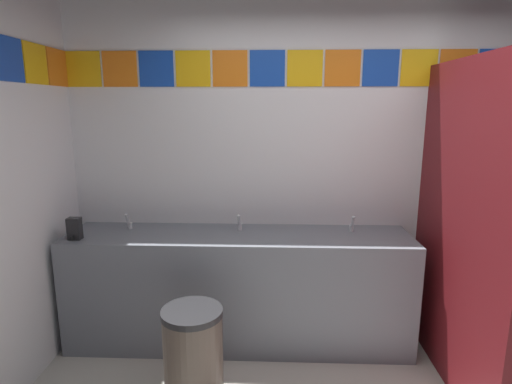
# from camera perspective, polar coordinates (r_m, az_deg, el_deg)

# --- Properties ---
(wall_back) EXTENTS (4.23, 0.09, 2.71)m
(wall_back) POSITION_cam_1_polar(r_m,az_deg,el_deg) (3.32, 11.32, 3.74)
(wall_back) COLOR silver
(wall_back) RESTS_ON ground_plane
(vanity_counter) EXTENTS (2.59, 0.56, 0.88)m
(vanity_counter) POSITION_cam_1_polar(r_m,az_deg,el_deg) (3.25, -2.41, -13.10)
(vanity_counter) COLOR slate
(vanity_counter) RESTS_ON ground_plane
(faucet_left) EXTENTS (0.04, 0.10, 0.14)m
(faucet_left) POSITION_cam_1_polar(r_m,az_deg,el_deg) (3.34, -17.31, -4.14)
(faucet_left) COLOR silver
(faucet_left) RESTS_ON vanity_counter
(faucet_center) EXTENTS (0.04, 0.10, 0.14)m
(faucet_center) POSITION_cam_1_polar(r_m,az_deg,el_deg) (3.16, -2.35, -4.50)
(faucet_center) COLOR silver
(faucet_center) RESTS_ON vanity_counter
(faucet_right) EXTENTS (0.04, 0.10, 0.14)m
(faucet_right) POSITION_cam_1_polar(r_m,az_deg,el_deg) (3.21, 13.25, -4.56)
(faucet_right) COLOR silver
(faucet_right) RESTS_ON vanity_counter
(soap_dispenser) EXTENTS (0.09, 0.09, 0.16)m
(soap_dispenser) POSITION_cam_1_polar(r_m,az_deg,el_deg) (3.23, -24.00, -4.69)
(soap_dispenser) COLOR black
(soap_dispenser) RESTS_ON vanity_counter
(stall_divider) EXTENTS (0.92, 1.34, 2.12)m
(stall_divider) POSITION_cam_1_polar(r_m,az_deg,el_deg) (2.77, 31.73, -5.94)
(stall_divider) COLOR maroon
(stall_divider) RESTS_ON ground_plane
(toilet) EXTENTS (0.39, 0.49, 0.74)m
(toilet) POSITION_cam_1_polar(r_m,az_deg,el_deg) (3.57, 30.65, -15.01)
(toilet) COLOR white
(toilet) RESTS_ON ground_plane
(trash_bin) EXTENTS (0.38, 0.38, 0.60)m
(trash_bin) POSITION_cam_1_polar(r_m,az_deg,el_deg) (2.78, -8.75, -21.41)
(trash_bin) COLOR brown
(trash_bin) RESTS_ON ground_plane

